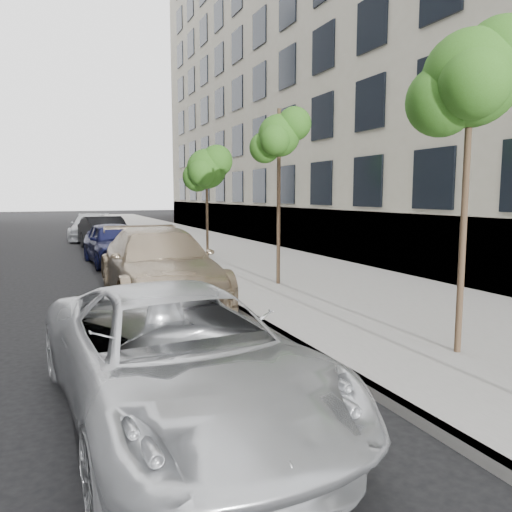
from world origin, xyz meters
TOP-DOWN VIEW (x-y plane):
  - ground at (0.00, 0.00)m, footprint 160.00×160.00m
  - sidewalk at (4.30, 24.00)m, footprint 6.40×72.00m
  - curb at (1.18, 24.00)m, footprint 0.15×72.00m
  - tree_near at (3.23, 1.50)m, footprint 1.74×1.54m
  - tree_mid at (3.23, 8.00)m, footprint 1.52×1.32m
  - tree_far at (3.23, 14.50)m, footprint 1.84×1.64m
  - minivan at (-1.29, 1.19)m, footprint 2.84×5.51m
  - suv at (-0.10, 7.80)m, footprint 2.49×5.99m
  - sedan_blue at (-0.32, 14.71)m, footprint 2.12×4.72m
  - sedan_black at (-0.10, 19.97)m, footprint 2.20×4.85m
  - sedan_rear at (-0.28, 25.46)m, footprint 2.87×5.37m

SIDE VIEW (x-z plane):
  - ground at x=0.00m, z-range 0.00..0.00m
  - sidewalk at x=4.30m, z-range 0.00..0.14m
  - curb at x=1.18m, z-range 0.00..0.14m
  - sedan_rear at x=-0.28m, z-range 0.00..1.48m
  - minivan at x=-1.29m, z-range 0.00..1.48m
  - sedan_black at x=-0.10m, z-range 0.00..1.54m
  - sedan_blue at x=-0.32m, z-range 0.00..1.57m
  - suv at x=-0.10m, z-range 0.00..1.73m
  - tree_far at x=3.23m, z-range 1.39..5.72m
  - tree_mid at x=3.23m, z-range 1.74..6.46m
  - tree_near at x=3.23m, z-range 1.76..6.71m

